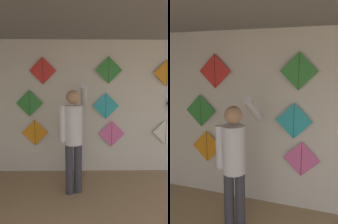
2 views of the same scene
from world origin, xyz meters
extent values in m
cube|color=silver|center=(0.00, 3.95, 1.40)|extent=(5.81, 0.06, 2.80)
cylinder|color=#383842|center=(-0.70, 3.06, 0.43)|extent=(0.14, 0.14, 0.86)
cylinder|color=#383842|center=(-0.56, 3.11, 0.43)|extent=(0.14, 0.14, 0.86)
cylinder|color=silver|center=(-0.63, 3.08, 1.18)|extent=(0.30, 0.30, 0.65)
sphere|color=tan|center=(-0.63, 3.08, 1.65)|extent=(0.23, 0.23, 0.23)
cylinder|color=silver|center=(-0.81, 3.02, 1.22)|extent=(0.11, 0.11, 0.57)
cylinder|color=silver|center=(-0.46, 3.38, 1.67)|extent=(0.11, 0.53, 0.42)
cube|color=orange|center=(-1.48, 3.86, 0.88)|extent=(0.55, 0.01, 0.55)
cylinder|color=black|center=(-1.48, 3.86, 0.88)|extent=(0.01, 0.01, 0.53)
cube|color=pink|center=(0.15, 3.86, 0.85)|extent=(0.55, 0.01, 0.55)
cylinder|color=black|center=(0.15, 3.86, 0.85)|extent=(0.01, 0.01, 0.53)
cube|color=#338C38|center=(-1.58, 3.86, 1.50)|extent=(0.55, 0.01, 0.55)
cylinder|color=black|center=(-1.58, 3.86, 1.50)|extent=(0.01, 0.01, 0.53)
cube|color=#28B2C6|center=(0.01, 3.86, 1.44)|extent=(0.55, 0.01, 0.55)
cylinder|color=black|center=(0.01, 3.86, 1.44)|extent=(0.01, 0.01, 0.53)
cube|color=red|center=(-1.29, 3.86, 2.17)|extent=(0.55, 0.01, 0.55)
cylinder|color=black|center=(-1.29, 3.86, 2.17)|extent=(0.01, 0.01, 0.53)
cube|color=#338C38|center=(0.06, 3.86, 2.18)|extent=(0.55, 0.01, 0.55)
cylinder|color=black|center=(0.06, 3.86, 2.18)|extent=(0.01, 0.01, 0.53)
camera|label=1|loc=(-0.50, 0.22, 1.72)|focal=28.00mm
camera|label=2|loc=(0.63, 0.22, 2.30)|focal=40.00mm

